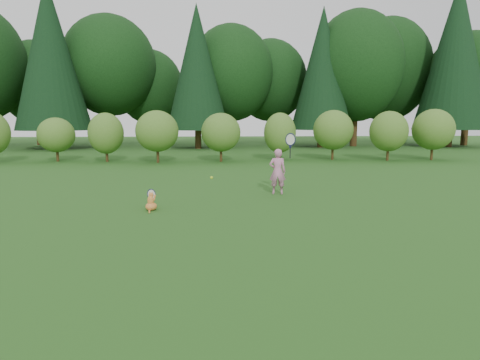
{
  "coord_description": "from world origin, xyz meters",
  "views": [
    {
      "loc": [
        -0.51,
        -9.31,
        2.19
      ],
      "look_at": [
        0.2,
        0.8,
        0.7
      ],
      "focal_mm": 30.0,
      "sensor_mm": 36.0,
      "label": 1
    }
  ],
  "objects": [
    {
      "name": "woodland_backdrop",
      "position": [
        0.0,
        23.0,
        7.5
      ],
      "size": [
        48.0,
        10.0,
        15.0
      ],
      "primitive_type": null,
      "color": "black",
      "rests_on": "ground"
    },
    {
      "name": "ground",
      "position": [
        0.0,
        0.0,
        0.0
      ],
      "size": [
        100.0,
        100.0,
        0.0
      ],
      "primitive_type": "plane",
      "color": "#215417",
      "rests_on": "ground"
    },
    {
      "name": "tennis_ball",
      "position": [
        -0.53,
        0.22,
        0.85
      ],
      "size": [
        0.07,
        0.07,
        0.07
      ],
      "color": "#A7D018",
      "rests_on": "ground"
    },
    {
      "name": "child",
      "position": [
        1.47,
        2.57,
        0.72
      ],
      "size": [
        0.76,
        0.47,
        2.06
      ],
      "rotation": [
        0.0,
        0.0,
        3.01
      ],
      "color": "pink",
      "rests_on": "ground"
    },
    {
      "name": "shrub_row",
      "position": [
        0.0,
        13.0,
        1.4
      ],
      "size": [
        28.0,
        3.0,
        2.8
      ],
      "primitive_type": null,
      "color": "#416B21",
      "rests_on": "ground"
    },
    {
      "name": "cat",
      "position": [
        -2.03,
        0.57,
        0.24
      ],
      "size": [
        0.42,
        0.67,
        0.63
      ],
      "rotation": [
        0.0,
        0.0,
        -0.29
      ],
      "color": "orange",
      "rests_on": "ground"
    }
  ]
}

